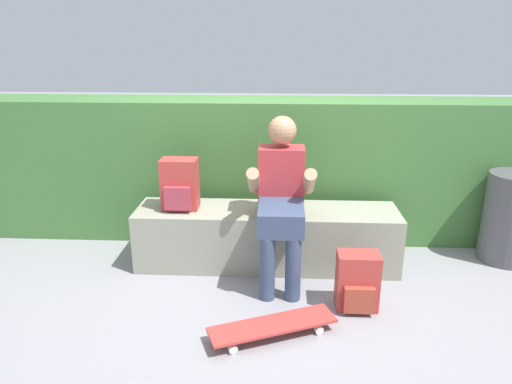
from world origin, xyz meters
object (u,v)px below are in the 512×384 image
object	(u,v)px
bench_main	(267,237)
trash_bin	(510,218)
backpack_on_bench	(180,185)
person_skater	(281,195)
backpack_on_ground	(357,282)
skateboard_near_person	(273,326)

from	to	relation	value
bench_main	trash_bin	distance (m)	1.98
backpack_on_bench	person_skater	bearing A→B (deg)	-14.90
trash_bin	backpack_on_bench	bearing A→B (deg)	-176.01
backpack_on_bench	backpack_on_ground	world-z (taller)	backpack_on_bench
person_skater	backpack_on_ground	bearing A→B (deg)	-37.61
trash_bin	backpack_on_ground	bearing A→B (deg)	-149.18
person_skater	backpack_on_ground	xyz separation A→B (m)	(0.52, -0.40, -0.47)
skateboard_near_person	trash_bin	size ratio (longest dim) A/B	1.10
bench_main	person_skater	world-z (taller)	person_skater
person_skater	backpack_on_bench	bearing A→B (deg)	165.10
backpack_on_ground	person_skater	bearing A→B (deg)	142.39
skateboard_near_person	trash_bin	distance (m)	2.24
backpack_on_ground	skateboard_near_person	bearing A→B (deg)	-147.94
backpack_on_bench	backpack_on_ground	bearing A→B (deg)	-25.02
skateboard_near_person	backpack_on_ground	distance (m)	0.67
backpack_on_ground	trash_bin	bearing A→B (deg)	30.82
backpack_on_bench	backpack_on_ground	distance (m)	1.52
bench_main	trash_bin	size ratio (longest dim) A/B	2.79
skateboard_near_person	bench_main	bearing A→B (deg)	93.95
backpack_on_ground	trash_bin	size ratio (longest dim) A/B	0.54
bench_main	skateboard_near_person	xyz separation A→B (m)	(0.07, -0.97, -0.16)
skateboard_near_person	person_skater	bearing A→B (deg)	86.87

